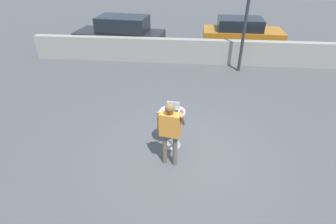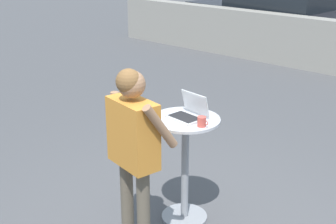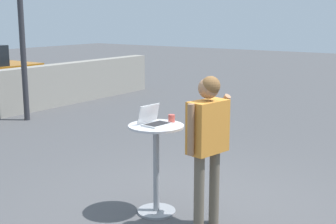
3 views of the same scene
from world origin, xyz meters
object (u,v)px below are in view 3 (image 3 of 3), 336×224
at_px(laptop, 154,120).
at_px(coffee_mug, 172,118).
at_px(standing_person, 208,133).
at_px(cafe_table, 156,159).

distance_m(laptop, coffee_mug, 0.23).
bearing_deg(standing_person, cafe_table, 90.10).
distance_m(laptop, standing_person, 0.69).
xyz_separation_m(cafe_table, standing_person, (0.00, -0.66, 0.40)).
relative_size(coffee_mug, standing_person, 0.07).
height_order(laptop, standing_person, standing_person).
relative_size(cafe_table, coffee_mug, 9.63).
relative_size(laptop, coffee_mug, 3.17).
xyz_separation_m(laptop, coffee_mug, (0.22, -0.09, -0.01)).
xyz_separation_m(cafe_table, coffee_mug, (0.22, -0.06, 0.43)).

